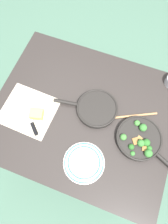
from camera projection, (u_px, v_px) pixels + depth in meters
ground_plane at (84, 139)px, 1.99m from camera, size 14.00×14.00×0.00m
dining_table_red at (84, 117)px, 1.37m from camera, size 1.18×0.99×0.75m
skillet_broccoli at (139, 139)px, 1.21m from camera, size 0.39×0.28×0.08m
skillet_eggs at (96, 108)px, 1.28m from camera, size 0.42×0.26×0.04m
wooden_spoon at (119, 117)px, 1.27m from camera, size 0.37×0.21×0.02m
parchment_sheet at (29, 111)px, 1.30m from camera, size 0.35×0.31×0.00m
grater_knife at (32, 123)px, 1.26m from camera, size 0.20×0.19×0.02m
cheese_block at (37, 114)px, 1.26m from camera, size 0.10×0.08×0.05m
dinner_plate_stack at (84, 163)px, 1.17m from camera, size 0.25×0.25×0.03m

